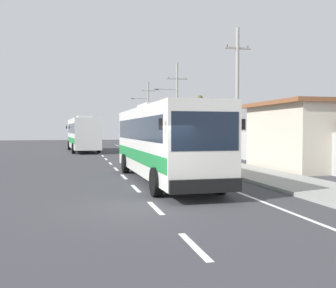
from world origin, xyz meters
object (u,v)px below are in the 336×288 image
object	(u,v)px
utility_pole_far	(176,104)
palm_third	(217,117)
coach_bus_far_lane	(83,133)
palm_second	(181,118)
motorcycle_beside_bus	(167,155)
coach_bus_foreground	(162,140)
pedestrian_midwalk	(193,145)
palm_fourth	(153,121)
palm_nearest	(200,110)
utility_pole_distant	(148,111)
utility_pole_mid	(237,94)

from	to	relation	value
utility_pole_far	palm_third	size ratio (longest dim) A/B	1.90
coach_bus_far_lane	palm_third	world-z (taller)	palm_third
palm_second	motorcycle_beside_bus	bearing A→B (deg)	-107.92
palm_third	coach_bus_foreground	bearing A→B (deg)	-117.62
coach_bus_foreground	palm_third	size ratio (longest dim) A/B	2.35
coach_bus_foreground	palm_second	distance (m)	28.70
pedestrian_midwalk	palm_fourth	bearing A→B (deg)	174.93
utility_pole_far	coach_bus_foreground	bearing A→B (deg)	-105.87
utility_pole_far	palm_nearest	xyz separation A→B (m)	(2.13, -2.13, -0.71)
motorcycle_beside_bus	utility_pole_distant	xyz separation A→B (m)	(4.88, 34.38, 4.57)
coach_bus_far_lane	utility_pole_distant	bearing A→B (deg)	59.45
motorcycle_beside_bus	utility_pole_mid	xyz separation A→B (m)	(4.79, -0.76, 4.16)
pedestrian_midwalk	motorcycle_beside_bus	bearing A→B (deg)	-34.35
utility_pole_mid	palm_third	xyz separation A→B (m)	(2.22, 10.02, -1.25)
palm_nearest	palm_second	bearing A→B (deg)	101.32
coach_bus_far_lane	pedestrian_midwalk	size ratio (longest dim) A/B	7.03
utility_pole_far	utility_pole_distant	size ratio (longest dim) A/B	0.99
palm_nearest	palm_second	xyz separation A→B (m)	(-0.90, 4.49, -0.77)
utility_pole_far	utility_pole_distant	world-z (taller)	utility_pole_distant
utility_pole_distant	palm_fourth	distance (m)	9.00
coach_bus_foreground	palm_third	bearing A→B (deg)	62.38
palm_second	coach_bus_far_lane	bearing A→B (deg)	-170.10
coach_bus_foreground	utility_pole_far	bearing A→B (deg)	74.13
utility_pole_distant	palm_third	bearing A→B (deg)	-85.15
pedestrian_midwalk	palm_nearest	bearing A→B (deg)	153.34
motorcycle_beside_bus	utility_pole_far	bearing A→B (deg)	73.52
pedestrian_midwalk	coach_bus_foreground	bearing A→B (deg)	-26.47
utility_pole_far	palm_third	distance (m)	7.98
utility_pole_far	palm_fourth	size ratio (longest dim) A/B	1.89
palm_third	pedestrian_midwalk	bearing A→B (deg)	-141.97
coach_bus_far_lane	utility_pole_mid	size ratio (longest dim) A/B	1.25
coach_bus_far_lane	pedestrian_midwalk	xyz separation A→B (m)	(9.20, -10.33, -0.96)
coach_bus_far_lane	utility_pole_far	xyz separation A→B (m)	(10.25, -0.36, 3.22)
utility_pole_distant	motorcycle_beside_bus	bearing A→B (deg)	-98.08
pedestrian_midwalk	utility_pole_far	world-z (taller)	utility_pole_far
palm_fourth	pedestrian_midwalk	bearing A→B (deg)	-90.51
utility_pole_far	palm_fourth	xyz separation A→B (m)	(-0.89, 8.76, -1.62)
palm_nearest	pedestrian_midwalk	bearing A→B (deg)	-112.09
palm_fourth	motorcycle_beside_bus	bearing A→B (deg)	-99.07
coach_bus_far_lane	palm_second	size ratio (longest dim) A/B	2.14
utility_pole_distant	palm_nearest	xyz separation A→B (m)	(2.22, -19.70, -0.76)
palm_nearest	palm_second	world-z (taller)	palm_nearest
palm_second	utility_pole_distant	bearing A→B (deg)	94.97
coach_bus_foreground	utility_pole_mid	size ratio (longest dim) A/B	1.30
utility_pole_far	palm_nearest	distance (m)	3.09
palm_second	palm_fourth	xyz separation A→B (m)	(-2.12, 6.40, -0.13)
coach_bus_far_lane	motorcycle_beside_bus	xyz separation A→B (m)	(5.28, -17.17, -1.30)
utility_pole_mid	palm_second	world-z (taller)	utility_pole_mid
palm_nearest	utility_pole_far	bearing A→B (deg)	134.96
utility_pole_distant	palm_second	xyz separation A→B (m)	(1.32, -15.21, -1.53)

